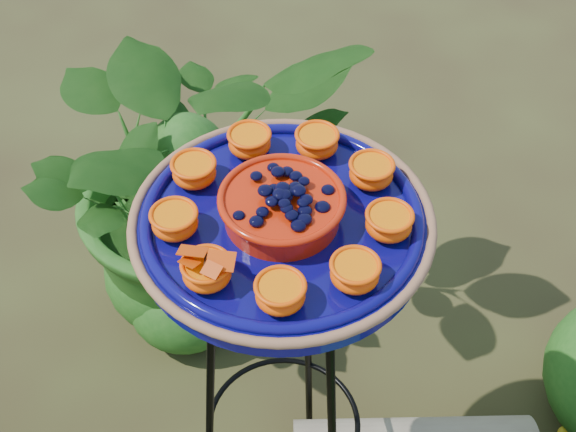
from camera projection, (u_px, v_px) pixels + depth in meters
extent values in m
torus|color=black|center=(282.00, 241.00, 1.24)|extent=(0.26, 0.26, 0.02)
torus|color=black|center=(284.00, 423.00, 1.64)|extent=(0.33, 0.33, 0.01)
cylinder|color=black|center=(308.00, 333.00, 1.64)|extent=(0.02, 0.08, 0.86)
cylinder|color=black|center=(210.00, 400.00, 1.53)|extent=(0.08, 0.06, 0.86)
cylinder|color=#0A085D|center=(282.00, 227.00, 1.21)|extent=(0.46, 0.46, 0.04)
torus|color=#8E5E40|center=(282.00, 219.00, 1.20)|extent=(0.46, 0.46, 0.02)
torus|color=#0A085D|center=(282.00, 218.00, 1.20)|extent=(0.43, 0.43, 0.02)
cylinder|color=red|center=(282.00, 208.00, 1.18)|extent=(0.18, 0.18, 0.04)
torus|color=red|center=(282.00, 198.00, 1.17)|extent=(0.19, 0.19, 0.01)
ellipsoid|color=black|center=(282.00, 195.00, 1.16)|extent=(0.15, 0.15, 0.03)
ellipsoid|color=#FF4B02|center=(389.00, 225.00, 1.17)|extent=(0.07, 0.07, 0.03)
cylinder|color=#FF8E05|center=(390.00, 217.00, 1.15)|extent=(0.06, 0.06, 0.01)
ellipsoid|color=#FF4B02|center=(371.00, 174.00, 1.24)|extent=(0.07, 0.07, 0.03)
cylinder|color=#FF8E05|center=(372.00, 166.00, 1.23)|extent=(0.06, 0.06, 0.01)
ellipsoid|color=#FF4B02|center=(317.00, 144.00, 1.29)|extent=(0.07, 0.07, 0.03)
cylinder|color=#FF8E05|center=(317.00, 136.00, 1.28)|extent=(0.06, 0.06, 0.01)
ellipsoid|color=#FF4B02|center=(250.00, 144.00, 1.29)|extent=(0.07, 0.07, 0.03)
cylinder|color=#FF8E05|center=(249.00, 136.00, 1.28)|extent=(0.06, 0.06, 0.01)
ellipsoid|color=#FF4B02|center=(194.00, 173.00, 1.24)|extent=(0.07, 0.07, 0.03)
cylinder|color=#FF8E05|center=(193.00, 165.00, 1.23)|extent=(0.06, 0.06, 0.01)
ellipsoid|color=#FF4B02|center=(175.00, 223.00, 1.17)|extent=(0.07, 0.07, 0.03)
cylinder|color=#FF8E05|center=(174.00, 215.00, 1.16)|extent=(0.06, 0.06, 0.01)
ellipsoid|color=#FF4B02|center=(207.00, 273.00, 1.10)|extent=(0.07, 0.07, 0.03)
cylinder|color=#FF8E05|center=(206.00, 265.00, 1.09)|extent=(0.06, 0.06, 0.01)
ellipsoid|color=#FF4B02|center=(280.00, 295.00, 1.08)|extent=(0.07, 0.07, 0.03)
cylinder|color=#FF8E05|center=(280.00, 287.00, 1.06)|extent=(0.06, 0.06, 0.01)
ellipsoid|color=#FF4B02|center=(355.00, 274.00, 1.10)|extent=(0.07, 0.07, 0.03)
cylinder|color=#FF8E05|center=(355.00, 266.00, 1.09)|extent=(0.06, 0.06, 0.01)
cylinder|color=black|center=(206.00, 261.00, 1.08)|extent=(0.01, 0.03, 0.00)
cube|color=#F24E04|center=(192.00, 251.00, 1.09)|extent=(0.05, 0.04, 0.01)
cube|color=#F24E04|center=(221.00, 261.00, 1.08)|extent=(0.05, 0.04, 0.01)
imported|color=#1E5216|center=(189.00, 169.00, 1.97)|extent=(1.03, 1.05, 0.88)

